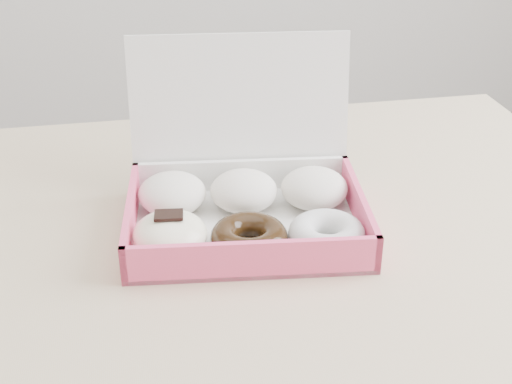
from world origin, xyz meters
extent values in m
cube|color=tan|center=(0.00, 0.00, 0.73)|extent=(1.20, 0.80, 0.04)
cylinder|color=tan|center=(0.55, 0.35, 0.35)|extent=(0.05, 0.05, 0.71)
cube|color=white|center=(0.06, 0.00, 0.75)|extent=(0.32, 0.25, 0.01)
cube|color=#F84F7B|center=(0.05, -0.11, 0.77)|extent=(0.30, 0.04, 0.05)
cube|color=white|center=(0.08, 0.10, 0.77)|extent=(0.30, 0.04, 0.05)
cube|color=#F84F7B|center=(-0.08, 0.01, 0.77)|extent=(0.03, 0.22, 0.05)
cube|color=#F84F7B|center=(0.21, -0.02, 0.77)|extent=(0.03, 0.22, 0.05)
cube|color=white|center=(0.08, 0.12, 0.86)|extent=(0.30, 0.07, 0.22)
ellipsoid|color=white|center=(-0.02, 0.06, 0.78)|extent=(0.10, 0.10, 0.05)
ellipsoid|color=white|center=(0.07, 0.05, 0.78)|extent=(0.10, 0.10, 0.05)
ellipsoid|color=white|center=(0.16, 0.04, 0.78)|extent=(0.10, 0.10, 0.05)
ellipsoid|color=#FFF7CF|center=(-0.04, -0.05, 0.78)|extent=(0.10, 0.10, 0.05)
cube|color=black|center=(-0.04, -0.05, 0.81)|extent=(0.04, 0.03, 0.00)
torus|color=black|center=(0.06, -0.06, 0.77)|extent=(0.10, 0.10, 0.03)
torus|color=white|center=(0.15, -0.07, 0.77)|extent=(0.10, 0.10, 0.03)
camera|label=1|loc=(-0.07, -0.78, 1.23)|focal=50.00mm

